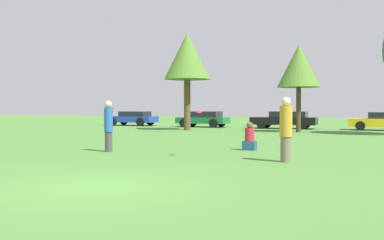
{
  "coord_description": "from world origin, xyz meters",
  "views": [
    {
      "loc": [
        5.17,
        -7.19,
        1.55
      ],
      "look_at": [
        -0.53,
        5.9,
        1.13
      ],
      "focal_mm": 41.94,
      "sensor_mm": 36.0,
      "label": 1
    }
  ],
  "objects_px": {
    "bystander_sitting": "(250,139)",
    "tree_0": "(187,57)",
    "person_catcher": "(286,129)",
    "parked_car_green": "(204,119)",
    "person_thrower": "(109,125)",
    "parked_car_blue": "(133,118)",
    "parked_car_black": "(285,119)",
    "tree_1": "(299,66)",
    "parked_car_yellow": "(383,121)",
    "frisbee": "(198,112)"
  },
  "relations": [
    {
      "from": "bystander_sitting",
      "to": "tree_0",
      "type": "xyz_separation_m",
      "value": [
        -7.76,
        11.87,
        4.45
      ]
    },
    {
      "from": "person_catcher",
      "to": "parked_car_green",
      "type": "distance_m",
      "value": 22.04
    },
    {
      "from": "bystander_sitting",
      "to": "tree_0",
      "type": "height_order",
      "value": "tree_0"
    },
    {
      "from": "person_thrower",
      "to": "tree_0",
      "type": "bearing_deg",
      "value": 107.81
    },
    {
      "from": "person_thrower",
      "to": "bystander_sitting",
      "type": "bearing_deg",
      "value": 34.12
    },
    {
      "from": "parked_car_blue",
      "to": "parked_car_black",
      "type": "height_order",
      "value": "parked_car_black"
    },
    {
      "from": "person_catcher",
      "to": "tree_0",
      "type": "bearing_deg",
      "value": -52.56
    },
    {
      "from": "parked_car_blue",
      "to": "parked_car_black",
      "type": "bearing_deg",
      "value": 177.71
    },
    {
      "from": "bystander_sitting",
      "to": "parked_car_green",
      "type": "height_order",
      "value": "parked_car_green"
    },
    {
      "from": "tree_1",
      "to": "parked_car_yellow",
      "type": "relative_size",
      "value": 1.27
    },
    {
      "from": "person_catcher",
      "to": "parked_car_green",
      "type": "bearing_deg",
      "value": -57.71
    },
    {
      "from": "person_thrower",
      "to": "parked_car_black",
      "type": "height_order",
      "value": "person_thrower"
    },
    {
      "from": "bystander_sitting",
      "to": "parked_car_blue",
      "type": "xyz_separation_m",
      "value": [
        -14.9,
        16.67,
        0.23
      ]
    },
    {
      "from": "person_catcher",
      "to": "parked_car_yellow",
      "type": "height_order",
      "value": "person_catcher"
    },
    {
      "from": "person_catcher",
      "to": "person_thrower",
      "type": "bearing_deg",
      "value": 0.0
    },
    {
      "from": "person_thrower",
      "to": "tree_1",
      "type": "distance_m",
      "value": 15.57
    },
    {
      "from": "tree_1",
      "to": "parked_car_black",
      "type": "xyz_separation_m",
      "value": [
        -1.7,
        4.24,
        -3.36
      ]
    },
    {
      "from": "tree_1",
      "to": "parked_car_blue",
      "type": "height_order",
      "value": "tree_1"
    },
    {
      "from": "tree_0",
      "to": "parked_car_green",
      "type": "xyz_separation_m",
      "value": [
        -0.68,
        4.65,
        -4.22
      ]
    },
    {
      "from": "parked_car_black",
      "to": "frisbee",
      "type": "bearing_deg",
      "value": 92.48
    },
    {
      "from": "parked_car_green",
      "to": "parked_car_black",
      "type": "xyz_separation_m",
      "value": [
        6.26,
        0.01,
        0.02
      ]
    },
    {
      "from": "bystander_sitting",
      "to": "parked_car_blue",
      "type": "height_order",
      "value": "parked_car_blue"
    },
    {
      "from": "tree_1",
      "to": "parked_car_blue",
      "type": "bearing_deg",
      "value": 163.09
    },
    {
      "from": "frisbee",
      "to": "parked_car_blue",
      "type": "distance_m",
      "value": 24.14
    },
    {
      "from": "tree_1",
      "to": "parked_car_yellow",
      "type": "height_order",
      "value": "tree_1"
    },
    {
      "from": "person_thrower",
      "to": "parked_car_yellow",
      "type": "bearing_deg",
      "value": 70.12
    },
    {
      "from": "frisbee",
      "to": "parked_car_blue",
      "type": "relative_size",
      "value": 0.06
    },
    {
      "from": "person_thrower",
      "to": "parked_car_blue",
      "type": "xyz_separation_m",
      "value": [
        -10.58,
        19.15,
        -0.27
      ]
    },
    {
      "from": "person_thrower",
      "to": "parked_car_yellow",
      "type": "relative_size",
      "value": 0.42
    },
    {
      "from": "bystander_sitting",
      "to": "parked_car_blue",
      "type": "relative_size",
      "value": 0.24
    },
    {
      "from": "parked_car_blue",
      "to": "parked_car_yellow",
      "type": "xyz_separation_m",
      "value": [
        19.17,
        -0.01,
        -0.01
      ]
    },
    {
      "from": "parked_car_black",
      "to": "person_thrower",
      "type": "bearing_deg",
      "value": 81.94
    },
    {
      "from": "tree_1",
      "to": "parked_car_green",
      "type": "distance_m",
      "value": 9.63
    },
    {
      "from": "tree_0",
      "to": "parked_car_yellow",
      "type": "height_order",
      "value": "tree_0"
    },
    {
      "from": "person_catcher",
      "to": "tree_1",
      "type": "relative_size",
      "value": 0.34
    },
    {
      "from": "frisbee",
      "to": "tree_0",
      "type": "relative_size",
      "value": 0.04
    },
    {
      "from": "parked_car_blue",
      "to": "bystander_sitting",
      "type": "bearing_deg",
      "value": 130.14
    },
    {
      "from": "tree_0",
      "to": "parked_car_yellow",
      "type": "distance_m",
      "value": 13.63
    },
    {
      "from": "person_catcher",
      "to": "parked_car_green",
      "type": "xyz_separation_m",
      "value": [
        -10.34,
        19.46,
        -0.28
      ]
    },
    {
      "from": "person_thrower",
      "to": "parked_car_black",
      "type": "distance_m",
      "value": 19.12
    },
    {
      "from": "tree_0",
      "to": "parked_car_green",
      "type": "bearing_deg",
      "value": 98.27
    },
    {
      "from": "parked_car_green",
      "to": "parked_car_yellow",
      "type": "xyz_separation_m",
      "value": [
        12.71,
        0.15,
        -0.01
      ]
    },
    {
      "from": "parked_car_green",
      "to": "parked_car_black",
      "type": "height_order",
      "value": "parked_car_black"
    },
    {
      "from": "person_catcher",
      "to": "parked_car_green",
      "type": "relative_size",
      "value": 0.47
    },
    {
      "from": "tree_0",
      "to": "parked_car_black",
      "type": "distance_m",
      "value": 8.4
    },
    {
      "from": "bystander_sitting",
      "to": "parked_car_green",
      "type": "distance_m",
      "value": 18.55
    },
    {
      "from": "person_catcher",
      "to": "parked_car_blue",
      "type": "distance_m",
      "value": 25.83
    },
    {
      "from": "person_catcher",
      "to": "tree_0",
      "type": "height_order",
      "value": "tree_0"
    },
    {
      "from": "bystander_sitting",
      "to": "parked_car_black",
      "type": "relative_size",
      "value": 0.22
    },
    {
      "from": "person_thrower",
      "to": "parked_car_black",
      "type": "bearing_deg",
      "value": 87.87
    }
  ]
}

